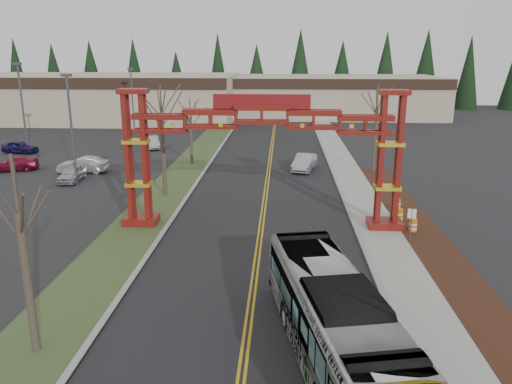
# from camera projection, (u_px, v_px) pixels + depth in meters

# --- Properties ---
(road) EXTENTS (12.00, 110.00, 0.02)m
(road) POSITION_uv_depth(u_px,v_px,m) (265.00, 197.00, 39.54)
(road) COLOR black
(road) RESTS_ON ground
(lane_line_left) EXTENTS (0.12, 100.00, 0.01)m
(lane_line_left) POSITION_uv_depth(u_px,v_px,m) (264.00, 197.00, 39.54)
(lane_line_left) COLOR #C19316
(lane_line_left) RESTS_ON road
(lane_line_right) EXTENTS (0.12, 100.00, 0.01)m
(lane_line_right) POSITION_uv_depth(u_px,v_px,m) (267.00, 197.00, 39.53)
(lane_line_right) COLOR #C19316
(lane_line_right) RESTS_ON road
(curb_right) EXTENTS (0.30, 110.00, 0.15)m
(curb_right) POSITION_uv_depth(u_px,v_px,m) (343.00, 197.00, 39.20)
(curb_right) COLOR gray
(curb_right) RESTS_ON ground
(sidewalk_right) EXTENTS (2.60, 110.00, 0.14)m
(sidewalk_right) POSITION_uv_depth(u_px,v_px,m) (362.00, 198.00, 39.12)
(sidewalk_right) COLOR gray
(sidewalk_right) RESTS_ON ground
(landscape_strip) EXTENTS (2.60, 50.00, 0.12)m
(landscape_strip) POSITION_uv_depth(u_px,v_px,m) (461.00, 284.00, 24.56)
(landscape_strip) COLOR black
(landscape_strip) RESTS_ON ground
(grass_median) EXTENTS (4.00, 110.00, 0.08)m
(grass_median) POSITION_uv_depth(u_px,v_px,m) (166.00, 195.00, 39.95)
(grass_median) COLOR #3A4C26
(grass_median) RESTS_ON ground
(curb_left) EXTENTS (0.30, 110.00, 0.15)m
(curb_left) POSITION_uv_depth(u_px,v_px,m) (188.00, 195.00, 39.84)
(curb_left) COLOR gray
(curb_left) RESTS_ON ground
(gateway_arch) EXTENTS (18.20, 1.60, 8.90)m
(gateway_arch) POSITION_uv_depth(u_px,v_px,m) (262.00, 137.00, 31.20)
(gateway_arch) COLOR #62110C
(gateway_arch) RESTS_ON ground
(retail_building_west) EXTENTS (46.00, 22.30, 7.50)m
(retail_building_west) POSITION_uv_depth(u_px,v_px,m) (100.00, 97.00, 85.27)
(retail_building_west) COLOR tan
(retail_building_west) RESTS_ON ground
(retail_building_east) EXTENTS (38.00, 20.30, 7.00)m
(retail_building_east) POSITION_uv_depth(u_px,v_px,m) (331.00, 96.00, 90.93)
(retail_building_east) COLOR tan
(retail_building_east) RESTS_ON ground
(conifer_treeline) EXTENTS (116.10, 5.60, 13.00)m
(conifer_treeline) POSITION_uv_depth(u_px,v_px,m) (279.00, 76.00, 102.22)
(conifer_treeline) COLOR black
(conifer_treeline) RESTS_ON ground
(transit_bus) EXTENTS (5.01, 12.08, 3.28)m
(transit_bus) POSITION_uv_depth(u_px,v_px,m) (333.00, 319.00, 18.21)
(transit_bus) COLOR #95989C
(transit_bus) RESTS_ON ground
(silver_sedan) EXTENTS (2.75, 5.04, 1.58)m
(silver_sedan) POSITION_uv_depth(u_px,v_px,m) (304.00, 162.00, 48.38)
(silver_sedan) COLOR #A5A8AD
(silver_sedan) RESTS_ON ground
(parked_car_near_a) EXTENTS (1.82, 4.14, 1.39)m
(parked_car_near_a) POSITION_uv_depth(u_px,v_px,m) (72.00, 174.00, 44.26)
(parked_car_near_a) COLOR #AEAEB6
(parked_car_near_a) RESTS_ON ground
(parked_car_near_b) EXTENTS (4.72, 1.97, 1.52)m
(parked_car_near_b) POSITION_uv_depth(u_px,v_px,m) (83.00, 165.00, 47.41)
(parked_car_near_b) COLOR #BDBDBD
(parked_car_near_b) RESTS_ON ground
(parked_car_mid_a) EXTENTS (4.98, 3.25, 1.34)m
(parked_car_mid_a) POSITION_uv_depth(u_px,v_px,m) (14.00, 164.00, 48.28)
(parked_car_mid_a) COLOR maroon
(parked_car_mid_a) RESTS_ON ground
(parked_car_mid_b) EXTENTS (4.34, 2.34, 1.40)m
(parked_car_mid_b) POSITION_uv_depth(u_px,v_px,m) (20.00, 147.00, 56.73)
(parked_car_mid_b) COLOR #1C164E
(parked_car_mid_b) RESTS_ON ground
(parked_car_far_a) EXTENTS (2.96, 4.67, 1.45)m
(parked_car_far_a) POSITION_uv_depth(u_px,v_px,m) (152.00, 142.00, 59.66)
(parked_car_far_a) COLOR #AAABB2
(parked_car_far_a) RESTS_ON ground
(bare_tree_median_near) EXTENTS (3.22, 3.22, 7.69)m
(bare_tree_median_near) POSITION_uv_depth(u_px,v_px,m) (18.00, 214.00, 17.67)
(bare_tree_median_near) COLOR #382D26
(bare_tree_median_near) RESTS_ON ground
(bare_tree_median_mid) EXTENTS (3.30, 3.30, 8.71)m
(bare_tree_median_mid) POSITION_uv_depth(u_px,v_px,m) (162.00, 114.00, 38.24)
(bare_tree_median_mid) COLOR #382D26
(bare_tree_median_mid) RESTS_ON ground
(bare_tree_median_far) EXTENTS (2.93, 2.93, 6.76)m
(bare_tree_median_far) POSITION_uv_depth(u_px,v_px,m) (190.00, 117.00, 50.13)
(bare_tree_median_far) COLOR #382D26
(bare_tree_median_far) RESTS_ON ground
(bare_tree_right_far) EXTENTS (3.20, 3.20, 8.32)m
(bare_tree_right_far) POSITION_uv_depth(u_px,v_px,m) (377.00, 108.00, 46.08)
(bare_tree_right_far) COLOR #382D26
(bare_tree_right_far) RESTS_ON ground
(light_pole_near) EXTENTS (0.81, 0.41, 9.39)m
(light_pole_near) POSITION_uv_depth(u_px,v_px,m) (71.00, 121.00, 42.27)
(light_pole_near) COLOR #3F3F44
(light_pole_near) RESTS_ON ground
(light_pole_mid) EXTENTS (0.87, 0.44, 10.04)m
(light_pole_mid) POSITION_uv_depth(u_px,v_px,m) (22.00, 102.00, 55.41)
(light_pole_mid) COLOR #3F3F44
(light_pole_mid) RESTS_ON ground
(light_pole_far) EXTENTS (0.79, 0.39, 9.10)m
(light_pole_far) POSITION_uv_depth(u_px,v_px,m) (132.00, 97.00, 68.27)
(light_pole_far) COLOR #3F3F44
(light_pole_far) RESTS_ON ground
(street_sign) EXTENTS (0.48, 0.16, 2.16)m
(street_sign) POSITION_uv_depth(u_px,v_px,m) (412.00, 219.00, 29.54)
(street_sign) COLOR #3F3F44
(street_sign) RESTS_ON ground
(barrel_south) EXTENTS (0.50, 0.50, 0.93)m
(barrel_south) POSITION_uv_depth(u_px,v_px,m) (413.00, 226.00, 31.55)
(barrel_south) COLOR orange
(barrel_south) RESTS_ON ground
(barrel_mid) EXTENTS (0.53, 0.53, 0.97)m
(barrel_mid) POSITION_uv_depth(u_px,v_px,m) (399.00, 216.00, 33.47)
(barrel_mid) COLOR orange
(barrel_mid) RESTS_ON ground
(barrel_north) EXTENTS (0.50, 0.50, 0.92)m
(barrel_north) POSITION_uv_depth(u_px,v_px,m) (397.00, 205.00, 35.83)
(barrel_north) COLOR orange
(barrel_north) RESTS_ON ground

